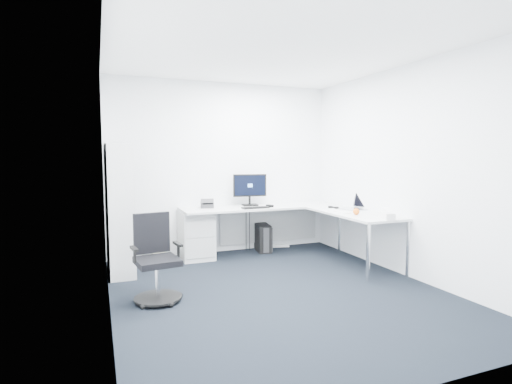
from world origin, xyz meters
name	(u,v)px	position (x,y,z in m)	size (l,w,h in m)	color
ground	(278,291)	(0.00, 0.00, 0.00)	(4.20, 4.20, 0.00)	black
ceiling	(279,49)	(0.00, 0.00, 2.70)	(4.20, 4.20, 0.00)	white
wall_back	(223,168)	(0.00, 2.10, 1.35)	(3.60, 0.02, 2.70)	white
wall_front	(419,187)	(0.00, -2.10, 1.35)	(3.60, 0.02, 2.70)	white
wall_left	(106,177)	(-1.80, 0.00, 1.35)	(0.02, 4.20, 2.70)	white
wall_right	(406,171)	(1.80, 0.00, 1.35)	(0.02, 4.20, 2.70)	white
l_desk	(272,233)	(0.55, 1.40, 0.38)	(2.58, 1.45, 0.75)	#BCBFBE
drawer_pedestal	(196,235)	(-0.52, 1.82, 0.36)	(0.47, 0.58, 0.72)	#BCBFBE
bookshelf	(119,209)	(-1.62, 1.45, 0.85)	(0.33, 0.85, 1.70)	#B0B2B2
task_chair	(157,259)	(-1.32, 0.18, 0.46)	(0.52, 0.52, 0.93)	black
black_pc_tower	(263,238)	(0.59, 1.87, 0.22)	(0.20, 0.45, 0.44)	black
beige_pc_tower	(158,250)	(-1.10, 1.79, 0.18)	(0.17, 0.38, 0.36)	beige
power_strip	(278,246)	(0.94, 2.02, 0.02)	(0.37, 0.06, 0.04)	silver
monitor	(250,189)	(0.37, 1.87, 1.01)	(0.54, 0.17, 0.52)	black
black_keyboard	(255,208)	(0.33, 1.53, 0.76)	(0.41, 0.15, 0.02)	black
mouse	(270,206)	(0.60, 1.60, 0.77)	(0.07, 0.11, 0.04)	black
desk_phone	(207,203)	(-0.33, 1.87, 0.82)	(0.19, 0.19, 0.14)	#2B2B2D
laptop	(353,201)	(1.61, 0.85, 0.88)	(0.36, 0.35, 0.25)	#BBBCC2
white_keyboard	(339,212)	(1.29, 0.72, 0.76)	(0.11, 0.39, 0.01)	silver
headphones	(334,207)	(1.44, 1.11, 0.78)	(0.11, 0.17, 0.05)	black
orange_fruit	(356,212)	(1.35, 0.41, 0.80)	(0.09, 0.09, 0.09)	orange
tissue_box	(387,216)	(1.49, -0.04, 0.80)	(0.12, 0.23, 0.08)	silver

